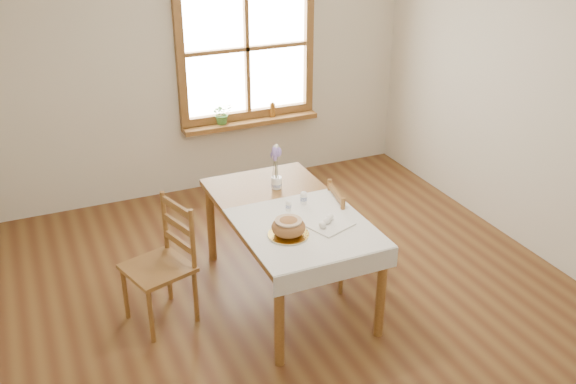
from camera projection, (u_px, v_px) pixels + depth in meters
name	position (u px, v px, depth m)	size (l,w,h in m)	color
ground	(304.00, 314.00, 4.89)	(5.00, 5.00, 0.00)	brown
room_walls	(307.00, 98.00, 4.15)	(4.60, 5.10, 2.65)	beige
window	(246.00, 49.00, 6.47)	(1.46, 0.08, 1.46)	brown
window_sill	(251.00, 122.00, 6.75)	(1.46, 0.20, 0.05)	brown
dining_table	(288.00, 220.00, 4.85)	(0.90, 1.60, 0.75)	brown
table_linen	(305.00, 227.00, 4.56)	(0.91, 0.99, 0.01)	white
chair_left	(157.00, 266.00, 4.63)	(0.44, 0.46, 0.93)	brown
chair_right	(356.00, 234.00, 5.14)	(0.40, 0.42, 0.85)	brown
bread_plate	(288.00, 235.00, 4.44)	(0.28, 0.28, 0.01)	white
bread_loaf	(288.00, 226.00, 4.41)	(0.24, 0.24, 0.13)	#926034
egg_napkin	(330.00, 225.00, 4.57)	(0.29, 0.25, 0.01)	white
eggs	(330.00, 221.00, 4.56)	(0.22, 0.20, 0.05)	white
salt_shaker	(288.00, 205.00, 4.77)	(0.04, 0.04, 0.08)	white
pepper_shaker	(304.00, 197.00, 4.87)	(0.05, 0.05, 0.10)	white
flower_vase	(277.00, 184.00, 5.12)	(0.09, 0.09, 0.09)	white
lavender_bouquet	(276.00, 162.00, 5.04)	(0.15, 0.15, 0.28)	#7660AB
potted_plant	(222.00, 116.00, 6.58)	(0.20, 0.22, 0.17)	#447D32
amber_bottle	(273.00, 109.00, 6.79)	(0.06, 0.06, 0.16)	#95581B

